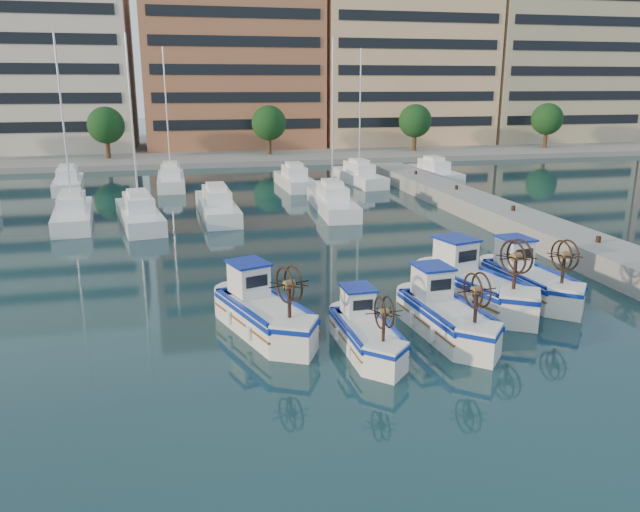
{
  "coord_description": "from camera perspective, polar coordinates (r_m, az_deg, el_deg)",
  "views": [
    {
      "loc": [
        -6.73,
        -19.52,
        8.65
      ],
      "look_at": [
        -0.96,
        5.54,
        1.5
      ],
      "focal_mm": 35.0,
      "sensor_mm": 36.0,
      "label": 1
    }
  ],
  "objects": [
    {
      "name": "fishing_boat_b",
      "position": [
        21.01,
        4.2,
        -6.82
      ],
      "size": [
        1.69,
        3.94,
        2.44
      ],
      "rotation": [
        0.0,
        0.0,
        0.03
      ],
      "color": "white",
      "rests_on": "ground"
    },
    {
      "name": "quay",
      "position": [
        34.81,
        22.03,
        1.01
      ],
      "size": [
        3.0,
        60.0,
        1.2
      ],
      "primitive_type": "cube",
      "color": "gray",
      "rests_on": "ground"
    },
    {
      "name": "ground",
      "position": [
        22.39,
        5.63,
        -7.27
      ],
      "size": [
        300.0,
        300.0,
        0.0
      ],
      "primitive_type": "plane",
      "color": "#1A4144",
      "rests_on": "ground"
    },
    {
      "name": "fishing_boat_e",
      "position": [
        27.45,
        18.52,
        -1.91
      ],
      "size": [
        2.35,
        4.76,
        2.91
      ],
      "rotation": [
        0.0,
        0.0,
        0.1
      ],
      "color": "white",
      "rests_on": "ground"
    },
    {
      "name": "fishing_boat_d",
      "position": [
        25.84,
        13.84,
        -2.44
      ],
      "size": [
        3.23,
        5.25,
        3.18
      ],
      "rotation": [
        0.0,
        0.0,
        0.25
      ],
      "color": "white",
      "rests_on": "ground"
    },
    {
      "name": "fishing_boat_a",
      "position": [
        22.48,
        -5.28,
        -4.93
      ],
      "size": [
        3.26,
        4.9,
        2.96
      ],
      "rotation": [
        0.0,
        0.0,
        0.32
      ],
      "color": "white",
      "rests_on": "ground"
    },
    {
      "name": "fishing_boat_c",
      "position": [
        22.65,
        11.35,
        -5.11
      ],
      "size": [
        2.21,
        4.63,
        2.84
      ],
      "rotation": [
        0.0,
        0.0,
        0.08
      ],
      "color": "white",
      "rests_on": "ground"
    },
    {
      "name": "waterfront",
      "position": [
        86.09,
        -2.38,
        17.15
      ],
      "size": [
        180.0,
        40.0,
        25.6
      ],
      "color": "gray",
      "rests_on": "ground"
    },
    {
      "name": "yacht_marina",
      "position": [
        47.78,
        -9.37,
        5.54
      ],
      "size": [
        38.44,
        23.8,
        11.5
      ],
      "color": "white",
      "rests_on": "ground"
    }
  ]
}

